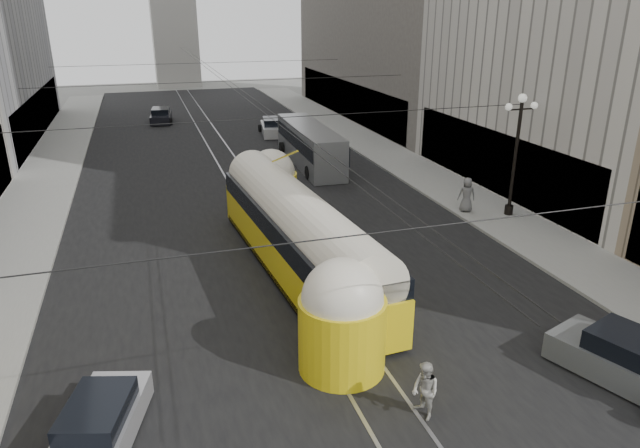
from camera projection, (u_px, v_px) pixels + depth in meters
road at (231, 168)px, 40.04m from camera, size 20.00×85.00×0.02m
sidewalk_left at (52, 168)px, 39.78m from camera, size 4.00×72.00×0.15m
sidewalk_right at (371, 145)px, 46.49m from camera, size 4.00×72.00×0.15m
rail_left at (221, 169)px, 39.83m from camera, size 0.12×85.00×0.04m
rail_right at (242, 167)px, 40.25m from camera, size 0.12×85.00×0.04m
lamppost_right_mid at (516, 148)px, 29.29m from camera, size 1.86×0.44×6.37m
catenary at (231, 84)px, 37.08m from camera, size 25.00×72.00×0.23m
streetcar at (297, 232)px, 23.60m from camera, size 3.76×16.87×3.71m
city_bus at (310, 144)px, 40.34m from camera, size 2.58×10.95×2.77m
sedan_silver at (99, 425)px, 14.47m from camera, size 2.72×4.33×1.27m
sedan_grey at (636, 364)px, 16.78m from camera, size 3.51×5.20×1.52m
sedan_white_far at (273, 127)px, 50.19m from camera, size 2.59×4.91×1.48m
sedan_dark_far at (161, 116)px, 55.67m from camera, size 2.32×4.63×1.41m
pedestrian_crossing_b at (425, 391)px, 15.36m from camera, size 0.75×0.90×1.68m
pedestrian_sidewalk_right at (467, 195)px, 30.68m from camera, size 1.05×0.83×1.88m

